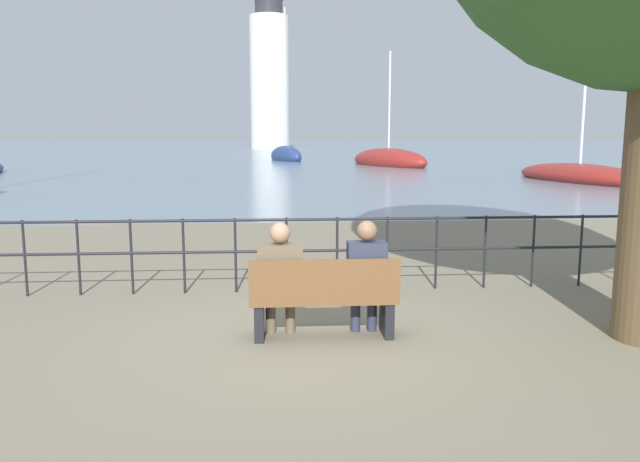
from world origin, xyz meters
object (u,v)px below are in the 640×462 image
Objects in this scene: park_bench at (324,300)px; sailboat_4 at (286,155)px; harbor_lighthouse at (270,75)px; seated_person_right at (366,273)px; sailboat_2 at (579,176)px; sailboat_3 at (388,161)px; seated_person_left at (280,275)px.

sailboat_4 reaches higher than park_bench.
harbor_lighthouse is (-0.88, 84.12, 10.04)m from park_bench.
seated_person_right is 0.13× the size of sailboat_2.
sailboat_2 is 16.04m from sailboat_3.
sailboat_4 is at bearing 88.73° from seated_person_left.
sailboat_4 is at bearing -87.94° from harbor_lighthouse.
seated_person_left is 0.15× the size of sailboat_3.
sailboat_3 is 11.18m from sailboat_4.
seated_person_right is (0.47, 0.07, 0.28)m from park_bench.
seated_person_right is 0.15× the size of sailboat_3.
seated_person_left reaches higher than park_bench.
harbor_lighthouse reaches higher than sailboat_2.
harbor_lighthouse reaches higher than sailboat_4.
seated_person_left is 0.93m from seated_person_right.
seated_person_right is 25.21m from sailboat_2.
sailboat_2 is at bearing 58.37° from seated_person_right.
harbor_lighthouse reaches higher than sailboat_3.
sailboat_4 is 40.32m from harbor_lighthouse.
sailboat_3 reaches higher than seated_person_right.
harbor_lighthouse is at bearing 76.97° from sailboat_3.
sailboat_4 reaches higher than seated_person_right.
seated_person_left is 0.10× the size of sailboat_4.
sailboat_3 is at bearing 78.42° from park_bench.
sailboat_2 reaches higher than park_bench.
sailboat_4 is (0.06, 45.02, -0.27)m from seated_person_right.
sailboat_2 is at bearing -76.90° from harbor_lighthouse.
park_bench is 37.06m from sailboat_3.
seated_person_right is at bearing -123.79° from sailboat_3.
seated_person_right reaches higher than seated_person_left.
sailboat_2 reaches higher than seated_person_left.
seated_person_left is 0.06× the size of harbor_lighthouse.
sailboat_4 is (1.00, 45.02, -0.27)m from seated_person_left.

